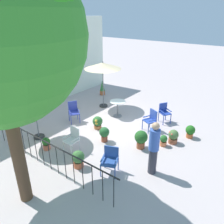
# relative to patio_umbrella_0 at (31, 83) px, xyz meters

# --- Properties ---
(ground_plane) EXTENTS (60.00, 60.00, 0.00)m
(ground_plane) POSITION_rel_patio_umbrella_0_xyz_m (2.58, -1.81, -2.31)
(ground_plane) COLOR #B9A8A6
(villa_facade) EXTENTS (9.57, 0.30, 4.46)m
(villa_facade) POSITION_rel_patio_umbrella_0_xyz_m (2.58, 2.83, -0.08)
(villa_facade) COLOR white
(villa_facade) RESTS_ON ground
(terrace_railing) EXTENTS (0.03, 5.82, 1.01)m
(terrace_railing) POSITION_rel_patio_umbrella_0_xyz_m (-0.98, -1.81, -1.62)
(terrace_railing) COLOR black
(terrace_railing) RESTS_ON ground
(patio_umbrella_0) EXTENTS (2.03, 2.03, 2.54)m
(patio_umbrella_0) POSITION_rel_patio_umbrella_0_xyz_m (0.00, 0.00, 0.00)
(patio_umbrella_0) COLOR #2D2D2D
(patio_umbrella_0) RESTS_ON ground
(patio_umbrella_1) EXTENTS (1.88, 1.88, 2.43)m
(patio_umbrella_1) POSITION_rel_patio_umbrella_0_xyz_m (4.12, -0.01, -0.12)
(patio_umbrella_1) COLOR #2D2D2D
(patio_umbrella_1) RESTS_ON ground
(cafe_table_0) EXTENTS (0.76, 0.76, 0.78)m
(cafe_table_0) POSITION_rel_patio_umbrella_0_xyz_m (3.59, -1.33, -1.76)
(cafe_table_0) COLOR silver
(cafe_table_0) RESTS_ON ground
(patio_chair_0) EXTENTS (0.60, 0.61, 0.96)m
(patio_chair_0) POSITION_rel_patio_umbrella_0_xyz_m (1.91, -0.05, -1.76)
(patio_chair_0) COLOR #313FA0
(patio_chair_0) RESTS_ON ground
(patio_chair_1) EXTENTS (0.59, 0.60, 0.89)m
(patio_chair_1) POSITION_rel_patio_umbrella_0_xyz_m (4.40, -3.39, -1.78)
(patio_chair_1) COLOR #253E9E
(patio_chair_1) RESTS_ON ground
(patio_chair_2) EXTENTS (0.58, 0.60, 0.93)m
(patio_chair_2) POSITION_rel_patio_umbrella_0_xyz_m (3.32, -3.29, -1.76)
(patio_chair_2) COLOR #2945A0
(patio_chair_2) RESTS_ON ground
(patio_chair_3) EXTENTS (0.64, 0.64, 0.86)m
(patio_chair_3) POSITION_rel_patio_umbrella_0_xyz_m (0.10, -3.59, -1.81)
(patio_chair_3) COLOR #2E519B
(patio_chair_3) RESTS_ON ground
(patio_chair_4) EXTENTS (0.48, 0.45, 0.90)m
(patio_chair_4) POSITION_rel_patio_umbrella_0_xyz_m (0.24, -1.76, -1.79)
(patio_chair_4) COLOR white
(patio_chair_4) RESTS_ON ground
(potted_plant_0) EXTENTS (0.39, 0.39, 0.56)m
(potted_plant_0) POSITION_rel_patio_umbrella_0_xyz_m (2.93, -4.49, -2.01)
(potted_plant_0) COLOR #965236
(potted_plant_0) RESTS_ON ground
(potted_plant_1) EXTENTS (0.28, 0.28, 0.44)m
(potted_plant_1) POSITION_rel_patio_umbrella_0_xyz_m (2.52, -4.28, -2.07)
(potted_plant_1) COLOR #C96D44
(potted_plant_1) RESTS_ON ground
(potted_plant_2) EXTENTS (0.49, 0.49, 0.71)m
(potted_plant_2) POSITION_rel_patio_umbrella_0_xyz_m (1.87, -3.67, -1.90)
(potted_plant_2) COLOR brown
(potted_plant_2) RESTS_ON ground
(potted_plant_3) EXTENTS (0.38, 0.38, 0.53)m
(potted_plant_3) POSITION_rel_patio_umbrella_0_xyz_m (3.73, -4.86, -2.01)
(potted_plant_3) COLOR #BB5E2F
(potted_plant_3) RESTS_ON ground
(potted_plant_4) EXTENTS (0.30, 0.30, 0.48)m
(potted_plant_4) POSITION_rel_patio_umbrella_0_xyz_m (-0.33, -0.94, -2.05)
(potted_plant_4) COLOR #D16547
(potted_plant_4) RESTS_ON ground
(potted_plant_5) EXTENTS (0.32, 0.32, 0.90)m
(potted_plant_5) POSITION_rel_patio_umbrella_0_xyz_m (5.54, 1.24, -1.88)
(potted_plant_5) COLOR #BF6339
(potted_plant_5) RESTS_ON ground
(potted_plant_6) EXTENTS (0.40, 0.40, 0.61)m
(potted_plant_6) POSITION_rel_patio_umbrella_0_xyz_m (1.41, -2.29, -1.95)
(potted_plant_6) COLOR brown
(potted_plant_6) RESTS_ON ground
(potted_plant_7) EXTENTS (0.44, 0.44, 0.57)m
(potted_plant_7) POSITION_rel_patio_umbrella_0_xyz_m (2.04, -1.39, -2.00)
(potted_plant_7) COLOR #C27340
(potted_plant_7) RESTS_ON ground
(potted_plant_8) EXTENTS (0.42, 0.42, 0.60)m
(potted_plant_8) POSITION_rel_patio_umbrella_0_xyz_m (-0.35, -2.62, -1.98)
(potted_plant_8) COLOR #BC5A37
(potted_plant_8) RESTS_ON ground
(standing_person) EXTENTS (0.42, 0.42, 1.78)m
(standing_person) POSITION_rel_patio_umbrella_0_xyz_m (0.88, -4.67, -1.38)
(standing_person) COLOR #33333D
(standing_person) RESTS_ON ground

